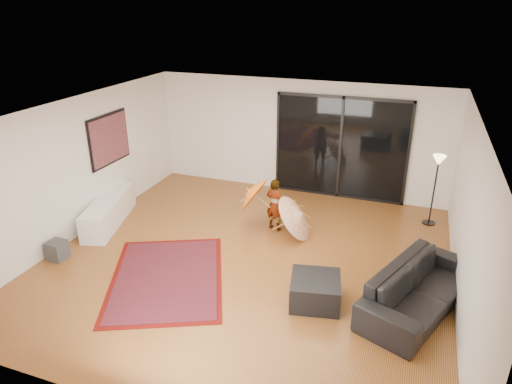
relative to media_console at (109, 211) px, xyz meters
The scene contains 17 objects.
floor 3.29m from the media_console, ahead, with size 7.00×7.00×0.00m, color #A0582B.
ceiling 4.08m from the media_console, ahead, with size 7.00×7.00×0.00m, color white.
wall_back 4.61m from the media_console, 43.50° to the left, with size 7.00×7.00×0.00m, color silver.
wall_front 5.20m from the media_console, 50.31° to the right, with size 7.00×7.00×0.00m, color silver.
wall_left 1.18m from the media_console, 121.04° to the right, with size 7.00×7.00×0.00m, color silver.
wall_right 6.85m from the media_console, ahead, with size 7.00×7.00×0.00m, color silver.
sliding_door 5.31m from the media_console, 35.69° to the left, with size 3.06×0.07×2.40m.
painting 1.51m from the media_console, 110.10° to the left, with size 0.04×1.28×1.08m.
media_console is the anchor object (origin of this frame).
speaker 1.54m from the media_console, 90.00° to the right, with size 0.31×0.31×0.35m, color #424244.
persian_rug 2.61m from the media_console, 33.08° to the right, with size 2.75×3.11×0.02m.
sofa 6.25m from the media_console, ahead, with size 2.36×0.92×0.69m, color black.
ottoman 4.85m from the media_console, 14.64° to the right, with size 0.75×0.75×0.43m, color black.
floor_lamp 6.80m from the media_console, 19.56° to the left, with size 0.26×0.26×1.51m.
child 3.49m from the media_console, 15.30° to the left, with size 0.40×0.26×1.10m, color #999999.
parasol_orange 2.97m from the media_console, 17.19° to the left, with size 0.64×0.88×0.90m.
parasol_white 4.04m from the media_console, 10.98° to the left, with size 0.74×0.97×0.99m.
Camera 1 is at (2.58, -6.66, 4.38)m, focal length 32.00 mm.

